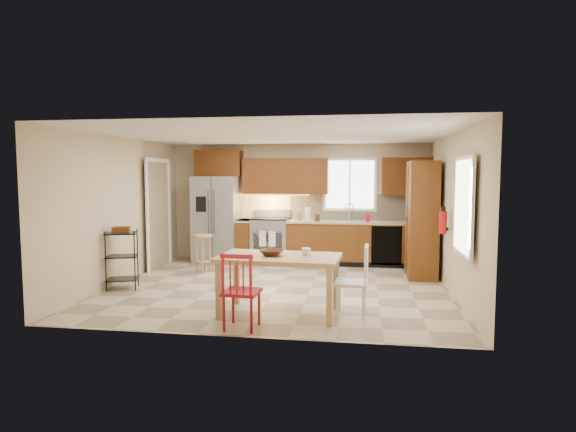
% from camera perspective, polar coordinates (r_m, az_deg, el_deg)
% --- Properties ---
extents(floor, '(5.50, 5.50, 0.00)m').
position_cam_1_polar(floor, '(8.07, -1.12, -8.40)').
color(floor, tan).
rests_on(floor, ground).
extents(ceiling, '(5.50, 5.00, 0.02)m').
position_cam_1_polar(ceiling, '(7.88, -1.16, 9.59)').
color(ceiling, silver).
rests_on(ceiling, ground).
extents(wall_back, '(5.50, 0.02, 2.50)m').
position_cam_1_polar(wall_back, '(10.34, 1.21, 1.56)').
color(wall_back, '#CCB793').
rests_on(wall_back, ground).
extents(wall_front, '(5.50, 0.02, 2.50)m').
position_cam_1_polar(wall_front, '(5.44, -5.61, -1.57)').
color(wall_front, '#CCB793').
rests_on(wall_front, ground).
extents(wall_left, '(0.02, 5.00, 2.50)m').
position_cam_1_polar(wall_left, '(8.77, -19.14, 0.67)').
color(wall_left, '#CCB793').
rests_on(wall_left, ground).
extents(wall_right, '(0.02, 5.00, 2.50)m').
position_cam_1_polar(wall_right, '(7.89, 18.95, 0.22)').
color(wall_right, '#CCB793').
rests_on(wall_right, ground).
extents(refrigerator, '(0.92, 0.75, 1.82)m').
position_cam_1_polar(refrigerator, '(10.36, -8.43, -0.37)').
color(refrigerator, gray).
rests_on(refrigerator, floor).
extents(range_stove, '(0.76, 0.63, 0.92)m').
position_cam_1_polar(range_stove, '(10.20, -2.10, -2.95)').
color(range_stove, gray).
rests_on(range_stove, floor).
extents(base_cabinet_narrow, '(0.30, 0.60, 0.90)m').
position_cam_1_polar(base_cabinet_narrow, '(10.33, -5.09, -2.92)').
color(base_cabinet_narrow, '#5B3310').
rests_on(base_cabinet_narrow, floor).
extents(base_cabinet_run, '(2.92, 0.60, 0.90)m').
position_cam_1_polar(base_cabinet_run, '(10.04, 8.31, -3.19)').
color(base_cabinet_run, '#5B3310').
rests_on(base_cabinet_run, floor).
extents(dishwasher, '(0.60, 0.02, 0.78)m').
position_cam_1_polar(dishwasher, '(9.76, 11.59, -3.46)').
color(dishwasher, black).
rests_on(dishwasher, floor).
extents(backsplash, '(2.92, 0.03, 0.55)m').
position_cam_1_polar(backsplash, '(10.25, 8.37, 1.06)').
color(backsplash, '#C5B594').
rests_on(backsplash, wall_back).
extents(upper_over_fridge, '(1.00, 0.35, 0.55)m').
position_cam_1_polar(upper_over_fridge, '(10.51, -8.19, 6.20)').
color(upper_over_fridge, '#55270E').
rests_on(upper_over_fridge, wall_back).
extents(upper_left_block, '(1.80, 0.35, 0.75)m').
position_cam_1_polar(upper_left_block, '(10.19, -0.31, 4.75)').
color(upper_left_block, '#55270E').
rests_on(upper_left_block, wall_back).
extents(upper_right_block, '(1.00, 0.35, 0.75)m').
position_cam_1_polar(upper_right_block, '(10.10, 13.88, 4.60)').
color(upper_right_block, '#55270E').
rests_on(upper_right_block, wall_back).
extents(window_back, '(1.12, 0.04, 1.12)m').
position_cam_1_polar(window_back, '(10.22, 7.34, 3.73)').
color(window_back, white).
rests_on(window_back, wall_back).
extents(sink, '(0.62, 0.46, 0.16)m').
position_cam_1_polar(sink, '(9.99, 7.25, -0.84)').
color(sink, gray).
rests_on(sink, base_cabinet_run).
extents(undercab_glow, '(1.60, 0.30, 0.01)m').
position_cam_1_polar(undercab_glow, '(10.22, -2.00, 2.53)').
color(undercab_glow, '#FFBF66').
rests_on(undercab_glow, wall_back).
extents(soap_bottle, '(0.09, 0.09, 0.19)m').
position_cam_1_polar(soap_bottle, '(9.88, 9.45, -0.15)').
color(soap_bottle, '#BA0C11').
rests_on(soap_bottle, base_cabinet_run).
extents(paper_towel, '(0.12, 0.12, 0.28)m').
position_cam_1_polar(paper_towel, '(9.98, 2.37, 0.23)').
color(paper_towel, silver).
rests_on(paper_towel, base_cabinet_run).
extents(canister_steel, '(0.11, 0.11, 0.18)m').
position_cam_1_polar(canister_steel, '(10.01, 1.23, -0.05)').
color(canister_steel, gray).
rests_on(canister_steel, base_cabinet_run).
extents(canister_wood, '(0.10, 0.10, 0.14)m').
position_cam_1_polar(canister_wood, '(9.94, 3.50, -0.21)').
color(canister_wood, '#462612').
rests_on(canister_wood, base_cabinet_run).
extents(pantry, '(0.50, 0.95, 2.10)m').
position_cam_1_polar(pantry, '(9.04, 15.56, -0.39)').
color(pantry, '#5B3310').
rests_on(pantry, floor).
extents(fire_extinguisher, '(0.12, 0.12, 0.36)m').
position_cam_1_polar(fire_extinguisher, '(8.03, 17.89, -0.75)').
color(fire_extinguisher, '#BA0C11').
rests_on(fire_extinguisher, wall_right).
extents(window_right, '(0.04, 1.02, 1.32)m').
position_cam_1_polar(window_right, '(6.74, 20.15, 1.12)').
color(window_right, white).
rests_on(window_right, wall_right).
extents(doorway, '(0.04, 0.95, 2.10)m').
position_cam_1_polar(doorway, '(9.92, -15.21, 0.08)').
color(doorway, '#8C7A59').
rests_on(doorway, wall_left).
extents(dining_table, '(1.64, 0.99, 0.78)m').
position_cam_1_polar(dining_table, '(6.47, -1.04, -8.24)').
color(dining_table, tan).
rests_on(dining_table, floor).
extents(chair_red, '(0.46, 0.46, 0.94)m').
position_cam_1_polar(chair_red, '(5.90, -5.51, -8.77)').
color(chair_red, '#AB1A22').
rests_on(chair_red, floor).
extents(chair_white, '(0.46, 0.46, 0.94)m').
position_cam_1_polar(chair_white, '(6.41, 7.51, -7.67)').
color(chair_white, silver).
rests_on(chair_white, floor).
extents(table_bowl, '(0.34, 0.34, 0.08)m').
position_cam_1_polar(table_bowl, '(6.41, -1.93, -4.74)').
color(table_bowl, '#462612').
rests_on(table_bowl, dining_table).
extents(table_jar, '(0.13, 0.13, 0.14)m').
position_cam_1_polar(table_jar, '(6.43, 2.18, -4.43)').
color(table_jar, silver).
rests_on(table_jar, dining_table).
extents(bar_stool, '(0.43, 0.43, 0.72)m').
position_cam_1_polar(bar_stool, '(9.33, -10.02, -4.40)').
color(bar_stool, tan).
rests_on(bar_stool, floor).
extents(utility_cart, '(0.58, 0.51, 0.97)m').
position_cam_1_polar(utility_cart, '(8.30, -19.07, -4.89)').
color(utility_cart, black).
rests_on(utility_cart, floor).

